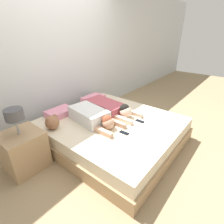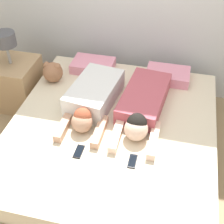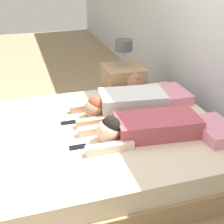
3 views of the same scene
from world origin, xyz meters
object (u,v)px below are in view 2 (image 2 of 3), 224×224
cell_phone_left (79,151)px  plush_toy (53,72)px  bed (112,140)px  cell_phone_right (132,161)px  person_right (142,106)px  pillow_head_left (93,65)px  person_left (92,99)px  pillow_head_right (168,75)px  nightstand (15,81)px

cell_phone_left → plush_toy: 1.05m
bed → cell_phone_right: bearing=-55.7°
person_right → plush_toy: (-0.97, 0.30, 0.02)m
person_right → cell_phone_left: 0.72m
pillow_head_left → person_left: person_left is taller
pillow_head_left → cell_phone_left: 1.20m
pillow_head_left → person_left: (0.17, -0.62, 0.05)m
pillow_head_right → person_left: (-0.64, -0.62, 0.05)m
pillow_head_right → nightstand: nightstand is taller
pillow_head_left → cell_phone_left: pillow_head_left is taller
person_left → cell_phone_left: bearing=-85.2°
cell_phone_right → nightstand: 1.72m
cell_phone_right → pillow_head_left: bearing=119.0°
person_left → plush_toy: 0.60m
bed → person_left: person_left is taller
pillow_head_left → pillow_head_right: bearing=0.0°
person_left → nightstand: bearing=161.5°
pillow_head_left → plush_toy: 0.45m
bed → person_right: size_ratio=1.94×
nightstand → person_right: bearing=-12.1°
person_left → pillow_head_right: bearing=44.0°
cell_phone_right → nightstand: nightstand is taller
cell_phone_left → nightstand: size_ratio=0.16×
person_left → nightstand: (-0.98, 0.33, -0.20)m
cell_phone_right → plush_toy: bearing=138.3°
pillow_head_right → nightstand: bearing=-169.9°
person_right → pillow_head_left: bearing=136.7°
pillow_head_left → pillow_head_right: 0.81m
plush_toy → nightstand: bearing=179.1°
pillow_head_right → cell_phone_right: pillow_head_right is taller
plush_toy → person_right: bearing=-17.2°
pillow_head_right → person_left: 0.89m
pillow_head_right → cell_phone_left: (-0.59, -1.18, -0.05)m
person_right → cell_phone_right: bearing=-87.8°
pillow_head_right → plush_toy: (-1.15, -0.29, 0.06)m
person_left → cell_phone_right: size_ratio=6.63×
person_right → nightstand: 1.49m
cell_phone_right → pillow_head_right: bearing=82.7°
pillow_head_left → plush_toy: bearing=-139.2°
plush_toy → nightstand: (-0.47, 0.01, -0.20)m
pillow_head_right → plush_toy: 1.19m
bed → plush_toy: (-0.74, 0.52, 0.30)m
bed → cell_phone_right: 0.49m
person_left → pillow_head_left: bearing=105.4°
pillow_head_right → plush_toy: plush_toy is taller
plush_toy → pillow_head_left: bearing=40.8°
bed → pillow_head_left: bearing=116.4°
person_left → person_right: 0.46m
pillow_head_right → cell_phone_right: (-0.15, -1.18, -0.05)m
bed → person_right: bearing=43.4°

